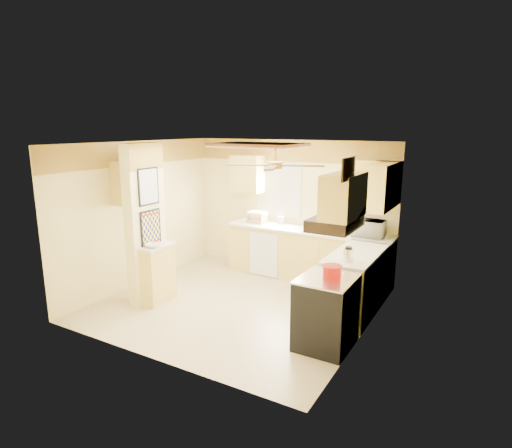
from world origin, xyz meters
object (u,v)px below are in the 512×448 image
Objects in this scene: microwave at (368,228)px; dutch_oven at (332,272)px; stove at (326,312)px; kettle at (348,255)px; bowl at (153,245)px.

microwave is 2.10× the size of dutch_oven.
kettle is at bearing 86.43° from stove.
dutch_oven is (2.82, 0.12, 0.03)m from bowl.
kettle reaches higher than bowl.
stove is 4.09× the size of bowl.
microwave is at bearing 92.57° from stove.
microwave is 2.47× the size of kettle.
dutch_oven is (0.15, -2.15, -0.08)m from microwave.
bowl is 2.92m from kettle.
microwave reaches higher than stove.
kettle is at bearing 90.93° from dutch_oven.
bowl is at bearing -177.56° from stove.
dutch_oven is at bearing 3.11° from stove.
microwave is at bearing 40.35° from bowl.
bowl reaches higher than stove.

